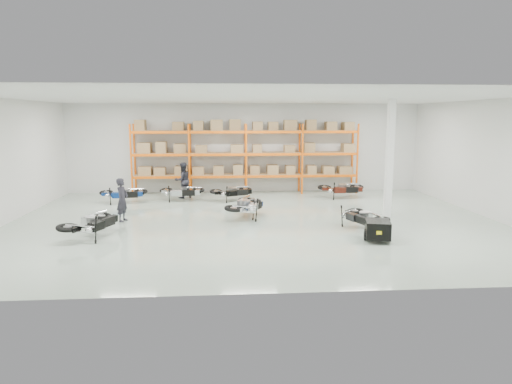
{
  "coord_description": "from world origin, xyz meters",
  "views": [
    {
      "loc": [
        -1.15,
        -16.46,
        3.83
      ],
      "look_at": [
        0.05,
        0.07,
        1.1
      ],
      "focal_mm": 32.0,
      "sensor_mm": 36.0,
      "label": 1
    }
  ],
  "objects": [
    {
      "name": "moto_touring_right",
      "position": [
        3.62,
        -1.38,
        0.55
      ],
      "size": [
        1.4,
        1.99,
        1.17
      ],
      "primitive_type": null,
      "rotation": [
        0.0,
        -0.09,
        0.31
      ],
      "color": "black",
      "rests_on": "ground"
    },
    {
      "name": "person_left",
      "position": [
        -4.88,
        0.42,
        0.81
      ],
      "size": [
        0.52,
        0.67,
        1.61
      ],
      "primitive_type": "imported",
      "rotation": [
        0.0,
        0.0,
        1.33
      ],
      "color": "#23222A",
      "rests_on": "ground"
    },
    {
      "name": "person_back",
      "position": [
        -3.07,
        5.25,
        0.85
      ],
      "size": [
        1.04,
        0.97,
        1.7
      ],
      "primitive_type": "imported",
      "rotation": [
        0.0,
        0.0,
        3.66
      ],
      "color": "#21222A",
      "rests_on": "ground"
    },
    {
      "name": "room",
      "position": [
        0.0,
        0.0,
        2.25
      ],
      "size": [
        18.0,
        18.0,
        18.0
      ],
      "color": "#A7BAA9",
      "rests_on": "ground"
    },
    {
      "name": "moto_silver_left",
      "position": [
        -0.27,
        0.67,
        0.62
      ],
      "size": [
        1.62,
        2.24,
        1.31
      ],
      "primitive_type": null,
      "rotation": [
        0.0,
        -0.09,
        2.8
      ],
      "color": "#B2B4B9",
      "rests_on": "ground"
    },
    {
      "name": "moto_back_b",
      "position": [
        -3.08,
        4.53,
        0.55
      ],
      "size": [
        1.83,
        0.97,
        1.16
      ],
      "primitive_type": null,
      "rotation": [
        0.0,
        -0.09,
        1.52
      ],
      "color": "#A2A7AC",
      "rests_on": "ground"
    },
    {
      "name": "moto_blue_centre",
      "position": [
        -0.2,
        0.86,
        0.52
      ],
      "size": [
        1.57,
        1.89,
        1.1
      ],
      "primitive_type": null,
      "rotation": [
        0.0,
        -0.09,
        2.62
      ],
      "color": "#081952",
      "rests_on": "ground"
    },
    {
      "name": "moto_back_a",
      "position": [
        -5.65,
        4.13,
        0.55
      ],
      "size": [
        1.9,
        1.1,
        1.17
      ],
      "primitive_type": null,
      "rotation": [
        0.0,
        -0.09,
        1.68
      ],
      "color": "navy",
      "rests_on": "ground"
    },
    {
      "name": "pallet_rack",
      "position": [
        -0.0,
        6.45,
        2.26
      ],
      "size": [
        11.28,
        0.98,
        3.62
      ],
      "color": "#FF650D",
      "rests_on": "ground"
    },
    {
      "name": "moto_back_d",
      "position": [
        4.51,
        4.67,
        0.59
      ],
      "size": [
        1.95,
        1.01,
        1.25
      ],
      "primitive_type": null,
      "rotation": [
        0.0,
        -0.09,
        1.6
      ],
      "color": "#45150D",
      "rests_on": "ground"
    },
    {
      "name": "moto_black_far_left",
      "position": [
        -5.35,
        -1.91,
        0.62
      ],
      "size": [
        1.67,
        2.24,
        1.3
      ],
      "primitive_type": null,
      "rotation": [
        0.0,
        -0.09,
        2.77
      ],
      "color": "black",
      "rests_on": "ground"
    },
    {
      "name": "trailer",
      "position": [
        3.62,
        -2.98,
        0.38
      ],
      "size": [
        0.93,
        1.6,
        0.65
      ],
      "rotation": [
        0.0,
        0.0,
        -0.24
      ],
      "color": "black",
      "rests_on": "ground"
    },
    {
      "name": "structural_column",
      "position": [
        5.2,
        0.5,
        2.25
      ],
      "size": [
        0.25,
        0.25,
        4.5
      ],
      "primitive_type": "cube",
      "color": "white",
      "rests_on": "ground"
    },
    {
      "name": "moto_back_c",
      "position": [
        -0.72,
        4.34,
        0.54
      ],
      "size": [
        1.97,
        1.47,
        1.15
      ],
      "primitive_type": null,
      "rotation": [
        0.0,
        -0.09,
        1.94
      ],
      "color": "black",
      "rests_on": "ground"
    }
  ]
}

